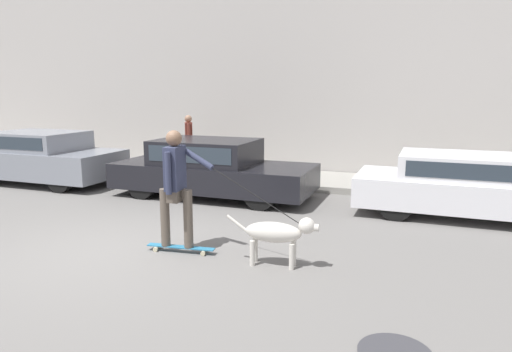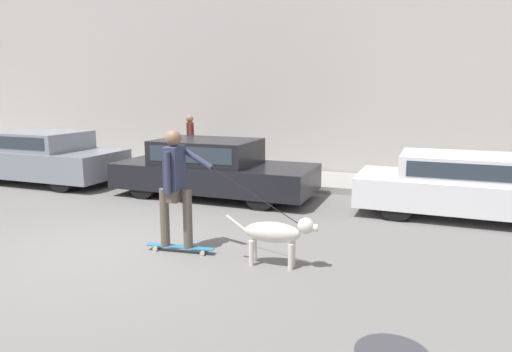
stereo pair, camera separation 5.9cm
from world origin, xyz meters
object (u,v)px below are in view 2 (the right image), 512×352
at_px(pedestrian_with_bag, 190,141).
at_px(fire_hydrant, 8,159).
at_px(skateboarder, 176,183).
at_px(dog, 277,233).
at_px(parked_car_0, 45,157).
at_px(parked_car_1, 213,169).
at_px(parked_car_2, 471,187).

bearing_deg(pedestrian_with_bag, fire_hydrant, -19.23).
distance_m(skateboarder, pedestrian_with_bag, 5.88).
relative_size(dog, skateboarder, 0.53).
relative_size(parked_car_0, dog, 3.13).
distance_m(dog, fire_hydrant, 10.46).
bearing_deg(parked_car_0, skateboarder, -29.69).
bearing_deg(pedestrian_with_bag, parked_car_1, 99.58).
xyz_separation_m(parked_car_1, skateboarder, (1.04, -3.47, 0.42)).
distance_m(parked_car_1, fire_hydrant, 6.99).
relative_size(parked_car_2, pedestrian_with_bag, 2.77).
distance_m(parked_car_1, skateboarder, 3.65).
distance_m(skateboarder, fire_hydrant, 9.09).
bearing_deg(parked_car_0, parked_car_1, 1.36).
bearing_deg(fire_hydrant, parked_car_2, -3.92).
bearing_deg(fire_hydrant, parked_car_0, -20.81).
relative_size(parked_car_2, dog, 3.35).
xyz_separation_m(parked_car_1, dog, (2.57, -3.52, -0.15)).
height_order(parked_car_0, parked_car_1, parked_car_0).
height_order(parked_car_0, pedestrian_with_bag, pedestrian_with_bag).
height_order(parked_car_2, dog, parked_car_2).
bearing_deg(skateboarder, pedestrian_with_bag, 110.04).
bearing_deg(fire_hydrant, dog, -24.62).
distance_m(parked_car_1, dog, 4.36).
xyz_separation_m(dog, pedestrian_with_bag, (-4.07, 5.36, 0.54)).
xyz_separation_m(parked_car_0, dog, (7.31, -3.52, -0.19)).
bearing_deg(parked_car_2, dog, -125.30).
xyz_separation_m(parked_car_2, skateboarder, (-4.23, -3.47, 0.44)).
distance_m(pedestrian_with_bag, fire_hydrant, 5.56).
xyz_separation_m(parked_car_1, fire_hydrant, (-6.94, 0.84, -0.23)).
height_order(dog, skateboarder, skateboarder).
height_order(parked_car_2, pedestrian_with_bag, pedestrian_with_bag).
xyz_separation_m(skateboarder, pedestrian_with_bag, (-2.54, 5.31, -0.02)).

